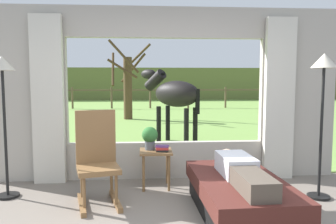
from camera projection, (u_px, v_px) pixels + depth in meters
name	position (u px, v px, depth m)	size (l,w,h in m)	color
back_wall_with_window	(166.00, 96.00, 5.02)	(5.20, 0.12, 2.55)	#ADA599
curtain_panel_left	(48.00, 100.00, 4.76)	(0.44, 0.10, 2.40)	beige
curtain_panel_right	(279.00, 99.00, 5.00)	(0.44, 0.10, 2.40)	beige
outdoor_pasture_lawn	(151.00, 111.00, 15.96)	(36.00, 21.68, 0.02)	#759E47
distant_hill_ridge	(148.00, 84.00, 25.62)	(36.00, 2.00, 2.40)	#5F6736
recliner_sofa	(239.00, 196.00, 3.67)	(0.95, 1.73, 0.42)	black
reclining_person	(241.00, 170.00, 3.59)	(0.36, 1.43, 0.22)	silver
rocking_chair	(97.00, 158.00, 4.04)	(0.61, 0.77, 1.12)	brown
side_table	(156.00, 157.00, 4.62)	(0.44, 0.44, 0.52)	brown
potted_plant	(150.00, 137.00, 4.65)	(0.22, 0.22, 0.32)	#4C5156
book_stack	(162.00, 148.00, 4.55)	(0.20, 0.17, 0.08)	black
floor_lamp_left	(3.00, 84.00, 4.14)	(0.32, 0.32, 1.78)	black
floor_lamp_right	(323.00, 82.00, 4.11)	(0.32, 0.32, 1.81)	black
horse	(174.00, 94.00, 7.75)	(1.51, 1.55, 1.73)	black
pasture_tree	(128.00, 83.00, 12.52)	(1.62, 1.57, 2.92)	#4C3823
pasture_fence_line	(150.00, 94.00, 17.49)	(16.10, 0.10, 1.10)	brown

